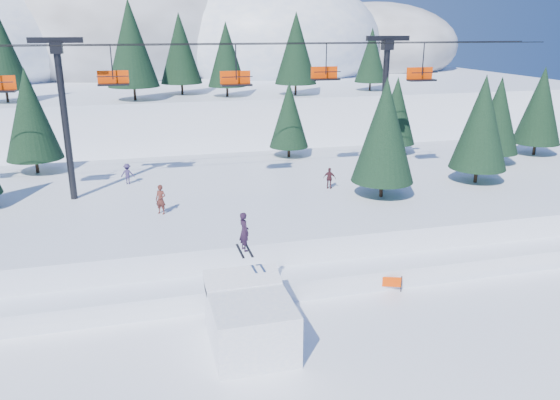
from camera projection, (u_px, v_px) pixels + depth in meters
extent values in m
plane|color=white|center=(271.00, 366.00, 22.52)|extent=(160.00, 160.00, 0.00)
cube|color=white|center=(210.00, 206.00, 38.73)|extent=(70.00, 22.00, 2.50)
cube|color=white|center=(236.00, 273.00, 29.73)|extent=(70.00, 6.00, 1.10)
cube|color=white|center=(166.00, 97.00, 84.28)|extent=(110.00, 60.00, 6.00)
ellipsoid|color=#605B59|center=(121.00, 27.00, 88.92)|extent=(44.00, 39.60, 26.40)
ellipsoid|color=white|center=(275.00, 39.00, 87.93)|extent=(34.00, 30.60, 19.72)
ellipsoid|color=#605B59|center=(374.00, 46.00, 98.71)|extent=(30.00, 27.00, 15.00)
cylinder|color=black|center=(135.00, 93.00, 57.05)|extent=(0.26, 0.26, 1.42)
cone|color=black|center=(131.00, 43.00, 55.51)|extent=(5.27, 5.27, 8.71)
cylinder|color=black|center=(227.00, 91.00, 60.17)|extent=(0.26, 0.26, 1.12)
cone|color=black|center=(226.00, 54.00, 58.96)|extent=(4.15, 4.15, 6.86)
cylinder|color=black|center=(296.00, 89.00, 61.51)|extent=(0.26, 0.26, 1.26)
cone|color=black|center=(296.00, 48.00, 60.14)|extent=(4.69, 4.69, 7.75)
cylinder|color=black|center=(7.00, 96.00, 55.59)|extent=(0.26, 0.26, 1.32)
cone|color=black|center=(0.00, 48.00, 54.16)|extent=(4.91, 4.91, 8.11)
cylinder|color=black|center=(370.00, 86.00, 65.83)|extent=(0.26, 0.26, 1.02)
cone|color=black|center=(371.00, 55.00, 64.72)|extent=(3.80, 3.80, 6.29)
cylinder|color=black|center=(182.00, 89.00, 62.10)|extent=(0.26, 0.26, 1.25)
cone|color=black|center=(180.00, 48.00, 60.74)|extent=(4.66, 4.66, 7.70)
cube|color=white|center=(251.00, 323.00, 23.53)|extent=(3.42, 4.23, 2.32)
cube|color=white|center=(242.00, 280.00, 24.83)|extent=(3.42, 1.48, 0.82)
imported|color=black|center=(244.00, 232.00, 23.93)|extent=(0.56, 0.72, 1.77)
cube|color=black|center=(240.00, 251.00, 24.15)|extent=(0.11, 1.65, 0.03)
cube|color=black|center=(249.00, 250.00, 24.25)|extent=(0.11, 1.65, 0.03)
cylinder|color=black|center=(65.00, 124.00, 34.65)|extent=(0.44, 0.44, 10.00)
cube|color=black|center=(55.00, 40.00, 33.11)|extent=(3.20, 0.35, 0.35)
cube|color=black|center=(56.00, 48.00, 33.24)|extent=(0.70, 0.70, 0.70)
cylinder|color=black|center=(384.00, 111.00, 39.99)|extent=(0.44, 0.44, 10.00)
cube|color=black|center=(388.00, 38.00, 38.45)|extent=(3.20, 0.35, 0.35)
cube|color=black|center=(387.00, 45.00, 38.58)|extent=(0.70, 0.70, 0.70)
cylinder|color=black|center=(237.00, 44.00, 34.76)|extent=(46.00, 0.06, 0.06)
cylinder|color=black|center=(231.00, 43.00, 36.97)|extent=(46.00, 0.06, 0.06)
cylinder|color=black|center=(112.00, 62.00, 35.39)|extent=(0.08, 0.08, 2.20)
cube|color=black|center=(114.00, 85.00, 35.83)|extent=(2.00, 0.75, 0.12)
cube|color=#EC3901|center=(113.00, 77.00, 36.04)|extent=(2.00, 0.10, 0.85)
cylinder|color=black|center=(113.00, 76.00, 35.34)|extent=(2.00, 0.06, 0.06)
cylinder|color=black|center=(236.00, 62.00, 35.06)|extent=(0.08, 0.08, 2.20)
cube|color=black|center=(236.00, 85.00, 35.50)|extent=(2.00, 0.75, 0.12)
cube|color=#EC3901|center=(235.00, 78.00, 35.72)|extent=(2.00, 0.10, 0.85)
cylinder|color=black|center=(237.00, 77.00, 35.01)|extent=(2.00, 0.06, 0.06)
cylinder|color=black|center=(326.00, 59.00, 38.97)|extent=(0.08, 0.08, 2.20)
cube|color=black|center=(326.00, 79.00, 39.41)|extent=(2.00, 0.75, 0.12)
cube|color=#EC3901|center=(324.00, 73.00, 39.62)|extent=(2.00, 0.10, 0.85)
cylinder|color=black|center=(328.00, 72.00, 38.92)|extent=(2.00, 0.06, 0.06)
cylinder|color=black|center=(423.00, 59.00, 38.31)|extent=(0.08, 0.08, 2.20)
cube|color=black|center=(422.00, 80.00, 38.74)|extent=(2.00, 0.75, 0.12)
cube|color=#EC3901|center=(420.00, 73.00, 38.96)|extent=(2.00, 0.10, 0.85)
cylinder|color=black|center=(425.00, 73.00, 38.26)|extent=(2.00, 0.06, 0.06)
cylinder|color=black|center=(476.00, 175.00, 39.80)|extent=(0.26, 0.26, 1.09)
cone|color=black|center=(482.00, 122.00, 38.62)|extent=(4.03, 4.03, 6.67)
cylinder|color=black|center=(493.00, 158.00, 45.13)|extent=(0.26, 0.26, 1.00)
cone|color=black|center=(498.00, 115.00, 44.05)|extent=(3.71, 3.71, 6.13)
cylinder|color=black|center=(534.00, 149.00, 48.41)|extent=(0.26, 0.26, 1.08)
cone|color=black|center=(541.00, 105.00, 47.24)|extent=(4.00, 4.00, 6.62)
cylinder|color=black|center=(394.00, 148.00, 48.87)|extent=(0.26, 0.26, 0.95)
cone|color=black|center=(396.00, 110.00, 47.84)|extent=(3.53, 3.53, 5.83)
cylinder|color=black|center=(37.00, 166.00, 42.40)|extent=(0.26, 0.26, 1.13)
cone|color=black|center=(30.00, 114.00, 41.18)|extent=(4.18, 4.18, 6.92)
cylinder|color=black|center=(289.00, 152.00, 47.63)|extent=(0.26, 0.26, 0.91)
cone|color=black|center=(289.00, 115.00, 46.64)|extent=(3.38, 3.38, 5.60)
cylinder|color=black|center=(381.00, 189.00, 36.40)|extent=(0.26, 0.26, 1.11)
cone|color=black|center=(385.00, 130.00, 35.21)|extent=(4.10, 4.10, 6.79)
imported|color=#52241D|center=(161.00, 200.00, 32.96)|extent=(0.79, 0.73, 1.82)
imported|color=#332950|center=(127.00, 174.00, 39.31)|extent=(1.05, 0.72, 1.51)
imported|color=#411D23|center=(330.00, 178.00, 38.16)|extent=(0.94, 0.79, 1.51)
cylinder|color=black|center=(348.00, 282.00, 28.93)|extent=(0.06, 0.06, 0.90)
cylinder|color=black|center=(401.00, 284.00, 28.69)|extent=(0.06, 0.06, 0.90)
cube|color=#EC3901|center=(375.00, 281.00, 28.78)|extent=(2.65, 0.99, 0.55)
cylinder|color=black|center=(370.00, 276.00, 29.59)|extent=(0.06, 0.06, 0.90)
cylinder|color=black|center=(412.00, 267.00, 30.71)|extent=(0.06, 0.06, 0.90)
cube|color=#EC3901|center=(392.00, 270.00, 30.12)|extent=(2.76, 0.53, 0.55)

